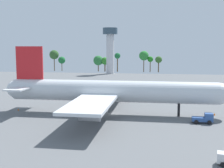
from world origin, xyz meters
TOP-DOWN VIEW (x-y plane):
  - ground_plane at (0.00, 0.00)m, footprint 253.73×253.73m
  - cargo_airplane at (-0.33, 0.00)m, footprint 63.43×52.75m
  - maintenance_van at (24.32, -6.59)m, footprint 5.05×2.49m
  - safety_cone_nose at (28.54, 2.80)m, footprint 0.48×0.48m
  - safety_cone_tail at (-28.54, 0.33)m, footprint 0.42×0.42m
  - control_tower at (-20.48, 123.05)m, footprint 10.22×10.22m
  - tree_line_backdrop at (-29.34, 140.50)m, footprint 87.00×7.45m

SIDE VIEW (x-z plane):
  - ground_plane at x=0.00m, z-range 0.00..0.00m
  - safety_cone_tail at x=-28.54m, z-range 0.00..0.60m
  - safety_cone_nose at x=28.54m, z-range 0.00..0.69m
  - maintenance_van at x=24.32m, z-range -0.04..2.56m
  - cargo_airplane at x=-0.33m, z-range -3.09..16.05m
  - tree_line_backdrop at x=-29.34m, z-range 2.08..18.38m
  - control_tower at x=-20.48m, z-range 3.64..35.51m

